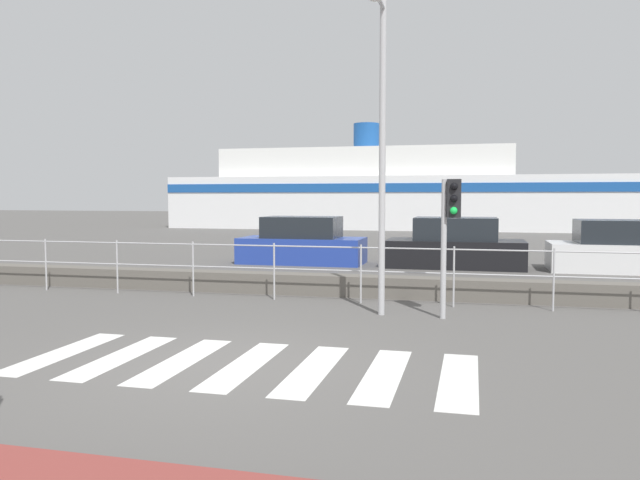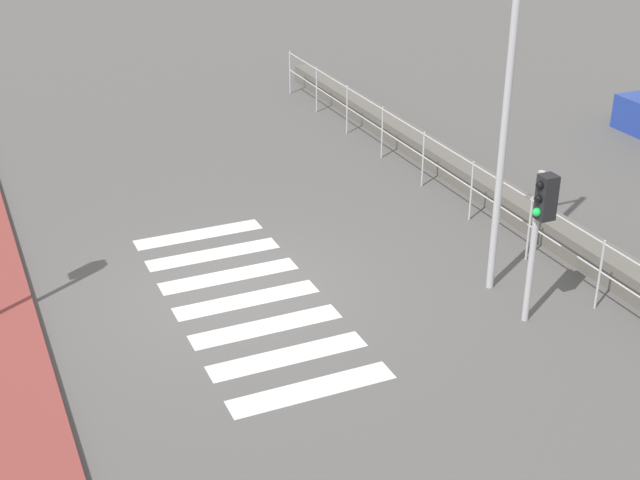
% 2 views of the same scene
% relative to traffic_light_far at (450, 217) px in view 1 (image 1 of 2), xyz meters
% --- Properties ---
extents(ground_plane, '(160.00, 160.00, 0.00)m').
position_rel_traffic_light_far_xyz_m(ground_plane, '(-2.75, -3.76, -1.83)').
color(ground_plane, '#565451').
extents(crosswalk, '(5.85, 2.40, 0.01)m').
position_rel_traffic_light_far_xyz_m(crosswalk, '(-2.44, -3.76, -1.83)').
color(crosswalk, silver).
rests_on(crosswalk, ground_plane).
extents(seawall, '(22.74, 0.55, 0.45)m').
position_rel_traffic_light_far_xyz_m(seawall, '(-2.75, 2.13, -1.60)').
color(seawall, '#605B54').
rests_on(seawall, ground_plane).
extents(harbor_fence, '(20.50, 0.04, 1.20)m').
position_rel_traffic_light_far_xyz_m(harbor_fence, '(-2.75, 1.25, -1.04)').
color(harbor_fence, '#B2B2B5').
rests_on(harbor_fence, ground_plane).
extents(traffic_light_far, '(0.34, 0.32, 2.49)m').
position_rel_traffic_light_far_xyz_m(traffic_light_far, '(0.00, 0.00, 0.00)').
color(traffic_light_far, '#B2B2B5').
rests_on(traffic_light_far, ground_plane).
extents(streetlamp, '(0.32, 1.21, 5.69)m').
position_rel_traffic_light_far_xyz_m(streetlamp, '(-1.23, -0.13, 1.74)').
color(streetlamp, '#B2B2B5').
rests_on(streetlamp, ground_plane).
extents(ferry_boat, '(35.34, 7.43, 7.31)m').
position_rel_traffic_light_far_xyz_m(ferry_boat, '(-3.61, 32.39, 0.51)').
color(ferry_boat, white).
rests_on(ferry_boat, ground_plane).
extents(parked_car_blue, '(4.05, 1.78, 1.54)m').
position_rel_traffic_light_far_xyz_m(parked_car_blue, '(-5.05, 8.42, -1.18)').
color(parked_car_blue, '#233D9E').
rests_on(parked_car_blue, ground_plane).
extents(parked_car_black, '(4.15, 1.86, 1.55)m').
position_rel_traffic_light_far_xyz_m(parked_car_black, '(-0.13, 8.42, -1.17)').
color(parked_car_black, black).
rests_on(parked_car_black, ground_plane).
extents(parked_car_white, '(3.89, 1.89, 1.51)m').
position_rel_traffic_light_far_xyz_m(parked_car_white, '(4.53, 8.42, -1.19)').
color(parked_car_white, silver).
rests_on(parked_car_white, ground_plane).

